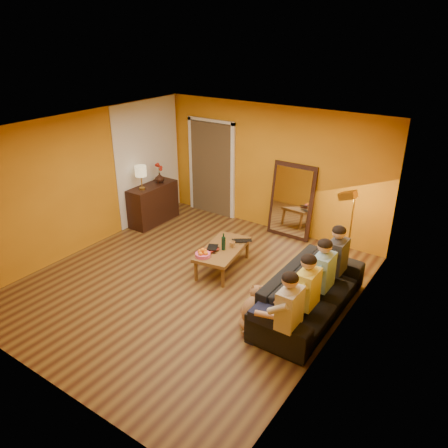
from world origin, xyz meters
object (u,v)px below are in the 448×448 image
Objects in this scene: person_far_right at (337,262)px; vase at (160,178)px; sideboard at (153,204)px; mirror_frame at (292,201)px; dog at (254,308)px; person_far_left at (289,314)px; wine_bottle at (224,242)px; person_mid_right at (323,277)px; laptop at (242,242)px; coffee_table at (223,258)px; table_lamp at (141,178)px; person_mid_left at (307,294)px; sofa at (310,293)px; floor_lamp at (350,233)px; tumbler at (232,244)px.

person_far_right is 4.45m from vase.
mirror_frame is at bearing 21.16° from sideboard.
dog is at bearing -72.89° from mirror_frame.
wine_bottle is (-1.90, 1.29, -0.03)m from person_far_left.
person_mid_right is 1.87m from laptop.
dog is 0.74m from person_far_left.
sideboard is at bearing -158.84° from mirror_frame.
coffee_table is 2.00m from person_mid_right.
person_far_left and person_mid_right have the same top height.
vase is at bearing -163.43° from mirror_frame.
mirror_frame is 3.13m from table_lamp.
coffee_table is at bearing 145.55° from person_far_left.
person_far_right reaches higher than vase.
mirror_frame reaches higher than table_lamp.
person_mid_left reaches higher than wine_bottle.
laptop is at bearing 52.86° from coffee_table.
person_mid_left is at bearing -90.00° from person_far_right.
table_lamp reaches higher than person_mid_right.
mirror_frame is 2.03m from coffee_table.
wine_bottle is (2.47, -0.59, -0.53)m from table_lamp.
sofa is 1.89× the size of person_far_left.
coffee_table is 1.00× the size of person_far_left.
floor_lamp reaches higher than wine_bottle.
person_mid_right is 11.36× the size of tumbler.
person_mid_left is at bearing 11.58° from dog.
laptop is at bearing 147.27° from person_mid_left.
wine_bottle is 0.21m from tumbler.
floor_lamp is at bearing 94.81° from person_mid_right.
person_mid_right is (1.58, -2.16, -0.15)m from mirror_frame.
mirror_frame reaches higher than person_far_left.
dog is 3.02× the size of vase.
coffee_table is 0.37m from wine_bottle.
wine_bottle is (-1.77, -1.29, -0.14)m from floor_lamp.
person_mid_right is (0.65, 0.88, 0.29)m from dog.
coffee_table is 1.00× the size of person_far_right.
floor_lamp is at bearing -7.96° from laptop.
floor_lamp reaches higher than person_far_right.
tumbler is at bearing -9.45° from table_lamp.
wine_bottle is (-1.25, 1.06, 0.26)m from dog.
coffee_table is at bearing -19.19° from sideboard.
floor_lamp is at bearing 62.27° from dog.
dog is at bearing -40.31° from wine_bottle.
wine_bottle is at bearing 124.49° from dog.
table_lamp is (0.00, -0.30, 0.68)m from sideboard.
person_far_left is (1.95, -1.34, 0.40)m from coffee_table.
mirror_frame reaches higher than person_mid_left.
sofa is at bearing -57.31° from mirror_frame.
sofa is 21.51× the size of tumbler.
dog is 1.71m from tumbler.
table_lamp is 0.42× the size of person_mid_left.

